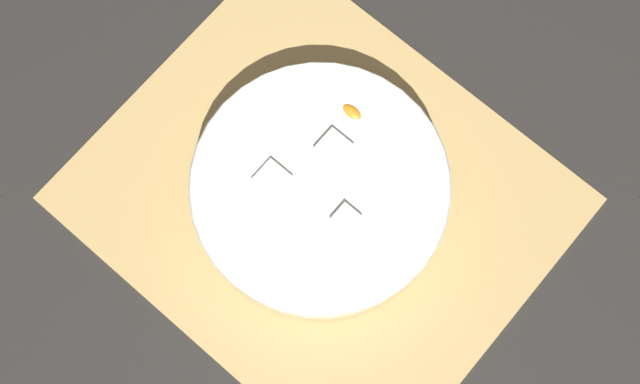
# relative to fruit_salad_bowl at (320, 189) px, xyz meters

# --- Properties ---
(ground_plane) EXTENTS (6.00, 6.00, 0.00)m
(ground_plane) POSITION_rel_fruit_salad_bowl_xyz_m (0.00, -0.00, -0.04)
(ground_plane) COLOR black
(bamboo_mat_center) EXTENTS (0.46, 0.40, 0.01)m
(bamboo_mat_center) POSITION_rel_fruit_salad_bowl_xyz_m (0.00, -0.00, -0.04)
(bamboo_mat_center) COLOR tan
(bamboo_mat_center) RESTS_ON ground_plane
(fruit_salad_bowl) EXTENTS (0.26, 0.26, 0.07)m
(fruit_salad_bowl) POSITION_rel_fruit_salad_bowl_xyz_m (0.00, 0.00, 0.00)
(fruit_salad_bowl) COLOR silver
(fruit_salad_bowl) RESTS_ON bamboo_mat_center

